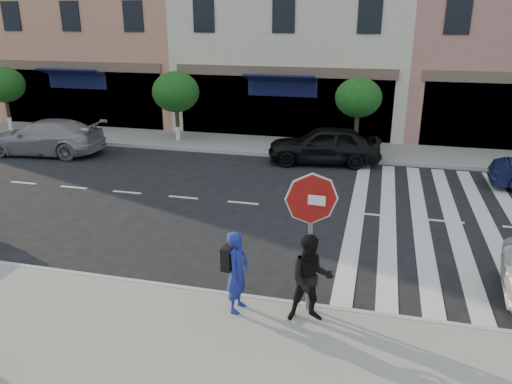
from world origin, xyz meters
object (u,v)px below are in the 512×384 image
Objects in this scene: walker at (311,279)px; car_far_mid at (324,145)px; photographer at (238,272)px; car_far_left at (44,137)px; stop_sign at (311,214)px.

walker reaches higher than car_far_mid.
photographer is 0.33× the size of car_far_left.
stop_sign is at bearing -2.37° from car_far_mid.
stop_sign is 10.90m from car_far_mid.
car_far_left is (-12.64, 9.60, -0.28)m from walker.
walker is at bearing -71.87° from stop_sign.
stop_sign is at bearing -70.03° from photographer.
car_far_left is 1.14× the size of car_far_mid.
stop_sign is 0.56× the size of car_far_left.
walker is 11.16m from car_far_mid.
car_far_mid reaches higher than car_far_left.
walker is (1.39, 0.00, 0.04)m from photographer.
photographer is 1.39m from walker.
stop_sign is 15.67m from car_far_left.
car_far_left is at bearing -90.31° from car_far_mid.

